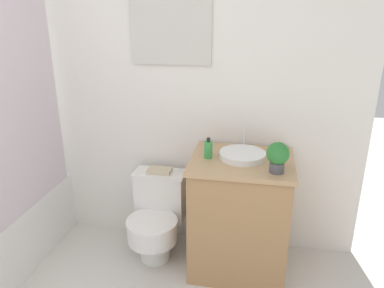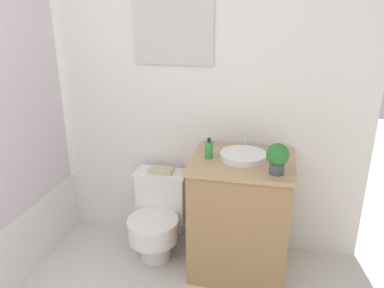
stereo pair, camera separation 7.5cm
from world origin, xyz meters
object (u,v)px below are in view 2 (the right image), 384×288
object	(u,v)px
sink	(243,156)
potted_plant	(278,157)
toilet	(158,216)
soap_bottle	(209,150)
book_on_tank	(161,170)

from	to	relation	value
sink	potted_plant	distance (m)	0.30
sink	toilet	bearing A→B (deg)	178.29
toilet	sink	world-z (taller)	sink
soap_bottle	sink	bearing A→B (deg)	9.94
sink	book_on_tank	world-z (taller)	sink
sink	potted_plant	xyz separation A→B (m)	(0.21, -0.19, 0.08)
soap_bottle	potted_plant	size ratio (longest dim) A/B	0.73
sink	potted_plant	world-z (taller)	potted_plant
toilet	potted_plant	size ratio (longest dim) A/B	3.26
soap_bottle	potted_plant	xyz separation A→B (m)	(0.43, -0.15, 0.05)
sink	book_on_tank	xyz separation A→B (m)	(-0.60, 0.13, -0.22)
book_on_tank	soap_bottle	bearing A→B (deg)	-24.36
book_on_tank	potted_plant	bearing A→B (deg)	-21.68
toilet	sink	size ratio (longest dim) A/B	1.81
sink	soap_bottle	world-z (taller)	soap_bottle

